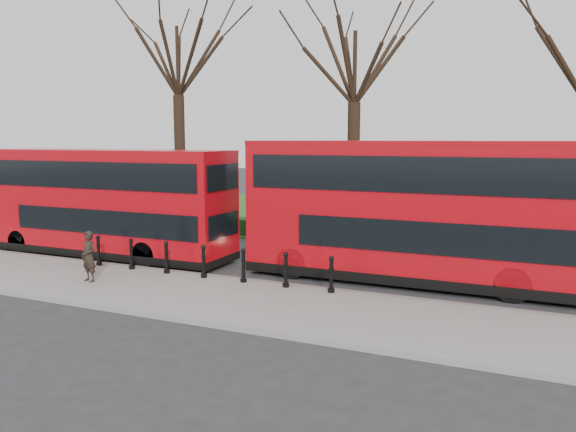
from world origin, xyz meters
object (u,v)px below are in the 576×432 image
at_px(bus_rear, 423,213).
at_px(pedestrian, 89,256).
at_px(bollard_row, 204,262).
at_px(bus_lead, 107,203).

bearing_deg(bus_rear, pedestrian, -153.97).
xyz_separation_m(bollard_row, bus_rear, (6.30, 2.68, 1.59)).
xyz_separation_m(bus_lead, bus_rear, (11.81, 0.79, 0.18)).
relative_size(bus_lead, bus_rear, 0.92).
relative_size(bollard_row, bus_rear, 0.78).
distance_m(bus_lead, bus_rear, 11.83).
height_order(bus_lead, pedestrian, bus_lead).
bearing_deg(bus_lead, bollard_row, -18.95).
xyz_separation_m(bus_lead, pedestrian, (2.55, -3.73, -1.13)).
bearing_deg(bus_lead, pedestrian, -55.65).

